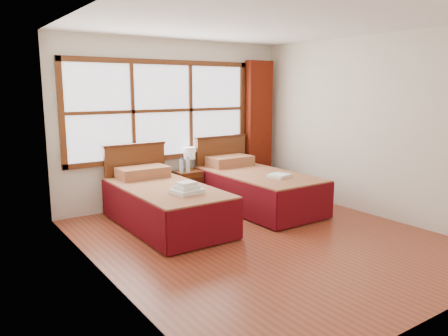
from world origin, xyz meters
TOP-DOWN VIEW (x-y plane):
  - floor at (0.00, 0.00)m, footprint 4.50×4.50m
  - ceiling at (0.00, 0.00)m, footprint 4.50×4.50m
  - wall_back at (0.00, 2.25)m, footprint 4.00×0.00m
  - wall_left at (-2.00, 0.00)m, footprint 0.00×4.50m
  - wall_right at (2.00, 0.00)m, footprint 0.00×4.50m
  - window at (-0.25, 2.21)m, footprint 3.16×0.06m
  - curtain at (1.60, 2.11)m, footprint 0.50×0.16m
  - bed_left at (-0.77, 1.20)m, footprint 1.06×2.08m
  - bed_right at (0.81, 1.20)m, footprint 1.08×2.10m
  - nightstand at (0.06, 1.99)m, footprint 0.40×0.40m
  - towels_left at (-0.72, 0.65)m, footprint 0.38×0.34m
  - towels_right at (0.86, 0.71)m, footprint 0.35×0.33m
  - lamp at (0.16, 2.11)m, footprint 0.19×0.19m
  - bottle_near at (-0.07, 1.96)m, footprint 0.06×0.06m
  - bottle_far at (0.04, 1.94)m, footprint 0.06×0.06m

SIDE VIEW (x-z plane):
  - floor at x=0.00m, z-range 0.00..0.00m
  - nightstand at x=0.06m, z-range 0.00..0.54m
  - bed_left at x=-0.77m, z-range -0.20..0.83m
  - bed_right at x=0.81m, z-range -0.21..0.85m
  - towels_right at x=0.86m, z-range 0.56..0.61m
  - towels_left at x=-0.72m, z-range 0.53..0.68m
  - bottle_near at x=-0.07m, z-range 0.53..0.75m
  - bottle_far at x=0.04m, z-range 0.53..0.77m
  - lamp at x=0.16m, z-range 0.61..0.98m
  - curtain at x=1.60m, z-range 0.02..2.32m
  - wall_back at x=0.00m, z-range -0.70..3.30m
  - wall_left at x=-2.00m, z-range -0.95..3.55m
  - wall_right at x=2.00m, z-range -0.95..3.55m
  - window at x=-0.25m, z-range 0.72..2.28m
  - ceiling at x=0.00m, z-range 2.60..2.60m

